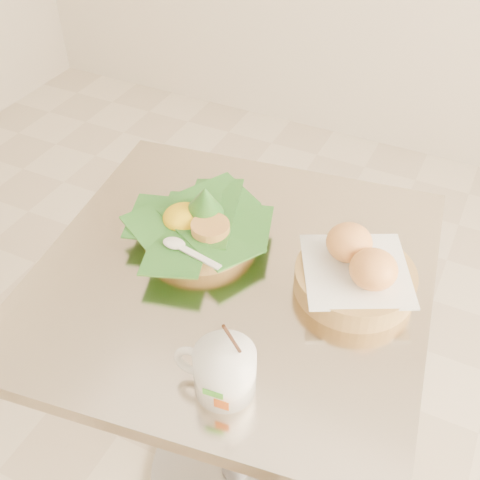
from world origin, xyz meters
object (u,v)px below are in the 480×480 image
at_px(cafe_table, 234,347).
at_px(rice_basket, 199,223).
at_px(coffee_mug, 223,370).
at_px(bread_basket, 356,272).

xyz_separation_m(cafe_table, rice_basket, (-0.10, 0.05, 0.26)).
bearing_deg(rice_basket, cafe_table, -28.31).
distance_m(cafe_table, coffee_mug, 0.36).
xyz_separation_m(rice_basket, coffee_mug, (0.20, -0.28, 0.01)).
bearing_deg(cafe_table, bread_basket, 13.93).
bearing_deg(cafe_table, rice_basket, 151.69).
bearing_deg(bread_basket, cafe_table, -166.07).
bearing_deg(cafe_table, coffee_mug, -66.86).
bearing_deg(coffee_mug, bread_basket, 68.66).
distance_m(cafe_table, bread_basket, 0.34).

